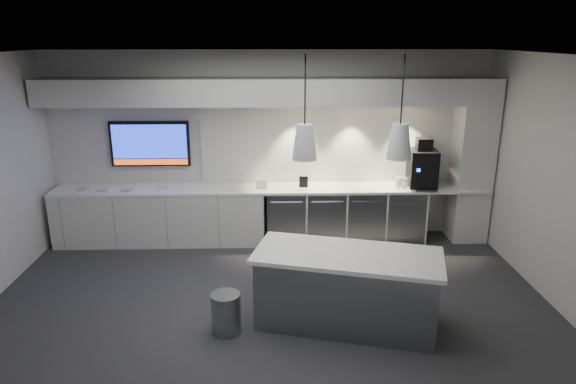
{
  "coord_description": "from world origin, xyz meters",
  "views": [
    {
      "loc": [
        0.06,
        -5.61,
        3.22
      ],
      "look_at": [
        0.25,
        1.1,
        1.15
      ],
      "focal_mm": 32.0,
      "sensor_mm": 36.0,
      "label": 1
    }
  ],
  "objects_px": {
    "wall_tv": "(150,144)",
    "bin": "(226,313)",
    "island": "(347,289)",
    "coffee_machine": "(422,166)"
  },
  "relations": [
    {
      "from": "island",
      "to": "bin",
      "type": "bearing_deg",
      "value": -159.56
    },
    {
      "from": "wall_tv",
      "to": "coffee_machine",
      "type": "bearing_deg",
      "value": -3.27
    },
    {
      "from": "island",
      "to": "wall_tv",
      "type": "bearing_deg",
      "value": 149.53
    },
    {
      "from": "wall_tv",
      "to": "island",
      "type": "bearing_deg",
      "value": -45.42
    },
    {
      "from": "wall_tv",
      "to": "coffee_machine",
      "type": "relative_size",
      "value": 1.61
    },
    {
      "from": "coffee_machine",
      "to": "wall_tv",
      "type": "bearing_deg",
      "value": -179.33
    },
    {
      "from": "wall_tv",
      "to": "island",
      "type": "distance_m",
      "value": 4.11
    },
    {
      "from": "wall_tv",
      "to": "coffee_machine",
      "type": "xyz_separation_m",
      "value": [
        4.31,
        -0.25,
        -0.34
      ]
    },
    {
      "from": "wall_tv",
      "to": "bin",
      "type": "distance_m",
      "value": 3.53
    },
    {
      "from": "bin",
      "to": "coffee_machine",
      "type": "height_order",
      "value": "coffee_machine"
    }
  ]
}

